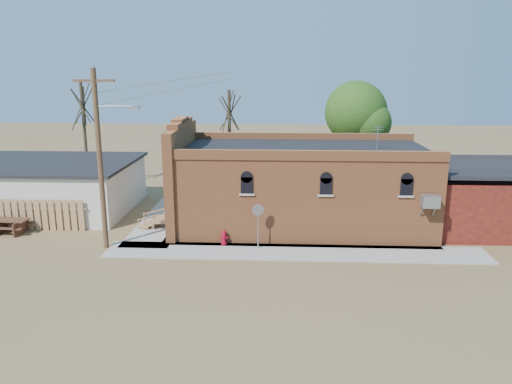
{
  "coord_description": "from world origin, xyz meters",
  "views": [
    {
      "loc": [
        0.71,
        -22.59,
        8.97
      ],
      "look_at": [
        -0.62,
        3.8,
        2.4
      ],
      "focal_mm": 35.0,
      "sensor_mm": 36.0,
      "label": 1
    }
  ],
  "objects_px": {
    "picnic_table": "(11,224)",
    "utility_pole": "(101,156)",
    "trash_barrel": "(176,218)",
    "fire_hydrant": "(224,237)",
    "stop_sign": "(258,214)",
    "brick_bar": "(297,186)"
  },
  "relations": [
    {
      "from": "utility_pole",
      "to": "fire_hydrant",
      "type": "height_order",
      "value": "utility_pole"
    },
    {
      "from": "utility_pole",
      "to": "trash_barrel",
      "type": "relative_size",
      "value": 9.95
    },
    {
      "from": "brick_bar",
      "to": "trash_barrel",
      "type": "xyz_separation_m",
      "value": [
        -6.94,
        -0.73,
        -1.81
      ]
    },
    {
      "from": "picnic_table",
      "to": "fire_hydrant",
      "type": "bearing_deg",
      "value": -2.55
    },
    {
      "from": "picnic_table",
      "to": "trash_barrel",
      "type": "bearing_deg",
      "value": 13.93
    },
    {
      "from": "trash_barrel",
      "to": "picnic_table",
      "type": "height_order",
      "value": "trash_barrel"
    },
    {
      "from": "stop_sign",
      "to": "utility_pole",
      "type": "bearing_deg",
      "value": -174.12
    },
    {
      "from": "utility_pole",
      "to": "picnic_table",
      "type": "height_order",
      "value": "utility_pole"
    },
    {
      "from": "fire_hydrant",
      "to": "picnic_table",
      "type": "height_order",
      "value": "fire_hydrant"
    },
    {
      "from": "fire_hydrant",
      "to": "stop_sign",
      "type": "height_order",
      "value": "stop_sign"
    },
    {
      "from": "picnic_table",
      "to": "utility_pole",
      "type": "bearing_deg",
      "value": -13.96
    },
    {
      "from": "trash_barrel",
      "to": "picnic_table",
      "type": "relative_size",
      "value": 0.44
    },
    {
      "from": "utility_pole",
      "to": "picnic_table",
      "type": "bearing_deg",
      "value": 161.98
    },
    {
      "from": "brick_bar",
      "to": "picnic_table",
      "type": "height_order",
      "value": "brick_bar"
    },
    {
      "from": "stop_sign",
      "to": "trash_barrel",
      "type": "relative_size",
      "value": 2.59
    },
    {
      "from": "fire_hydrant",
      "to": "brick_bar",
      "type": "bearing_deg",
      "value": 22.9
    },
    {
      "from": "stop_sign",
      "to": "trash_barrel",
      "type": "distance_m",
      "value": 6.16
    },
    {
      "from": "brick_bar",
      "to": "trash_barrel",
      "type": "relative_size",
      "value": 18.13
    },
    {
      "from": "utility_pole",
      "to": "fire_hydrant",
      "type": "distance_m",
      "value": 7.38
    },
    {
      "from": "brick_bar",
      "to": "utility_pole",
      "type": "xyz_separation_m",
      "value": [
        -9.79,
        -4.29,
        2.43
      ]
    },
    {
      "from": "trash_barrel",
      "to": "picnic_table",
      "type": "distance_m",
      "value": 9.13
    },
    {
      "from": "brick_bar",
      "to": "fire_hydrant",
      "type": "bearing_deg",
      "value": -135.99
    }
  ]
}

